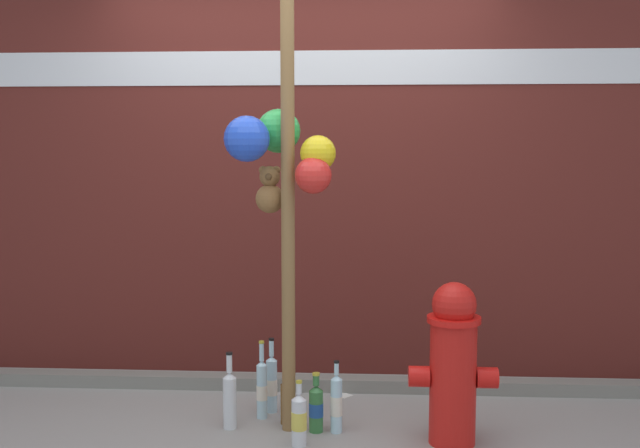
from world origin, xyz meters
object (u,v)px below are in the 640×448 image
object	(u,v)px
memorial_post	(282,109)
bottle_2	(272,383)
bottle_0	(230,398)
bottle_3	(316,407)
bottle_6	(299,419)
bottle_1	(336,403)
fire_hydrant	(453,363)
bottle_4	(262,388)
bottle_5	(286,400)

from	to	relation	value
memorial_post	bottle_2	xyz separation A→B (m)	(-0.09, 0.25, -1.50)
bottle_0	bottle_3	xyz separation A→B (m)	(0.46, -0.02, -0.03)
bottle_6	bottle_1	bearing A→B (deg)	46.28
memorial_post	bottle_2	bearing A→B (deg)	110.53
bottle_1	memorial_post	bearing A→B (deg)	172.74
memorial_post	fire_hydrant	world-z (taller)	memorial_post
bottle_4	bottle_6	bearing A→B (deg)	-57.49
bottle_1	bottle_3	xyz separation A→B (m)	(-0.11, 0.00, -0.03)
bottle_6	bottle_0	bearing A→B (deg)	151.36
bottle_2	fire_hydrant	bearing A→B (deg)	-22.10
bottle_6	bottle_2	bearing A→B (deg)	112.56
bottle_1	bottle_5	bearing A→B (deg)	158.58
bottle_5	bottle_3	bearing A→B (deg)	-31.72
bottle_4	bottle_5	size ratio (longest dim) A/B	1.42
bottle_0	bottle_1	size ratio (longest dim) A/B	1.07
fire_hydrant	bottle_0	distance (m)	1.18
fire_hydrant	bottle_4	size ratio (longest dim) A/B	1.90
bottle_2	bottle_4	world-z (taller)	bottle_4
bottle_3	fire_hydrant	bearing A→B (deg)	-8.95
bottle_5	memorial_post	bearing A→B (deg)	-95.48
bottle_1	bottle_5	size ratio (longest dim) A/B	1.26
bottle_0	bottle_5	size ratio (longest dim) A/B	1.36
bottle_0	bottle_3	size ratio (longest dim) A/B	1.31
bottle_2	bottle_6	xyz separation A→B (m)	(0.20, -0.47, -0.03)
fire_hydrant	bottle_3	xyz separation A→B (m)	(-0.69, 0.11, -0.28)
bottle_0	bottle_2	world-z (taller)	bottle_2
bottle_1	bottle_3	distance (m)	0.11
fire_hydrant	bottle_5	bearing A→B (deg)	166.10
bottle_0	bottle_6	distance (m)	0.44
bottle_1	bottle_2	bearing A→B (deg)	142.77
memorial_post	bottle_0	size ratio (longest dim) A/B	6.92
fire_hydrant	memorial_post	bearing A→B (deg)	170.76
fire_hydrant	bottle_0	xyz separation A→B (m)	(-1.15, 0.13, -0.25)
bottle_0	bottle_6	size ratio (longest dim) A/B	1.24
bottle_5	bottle_6	size ratio (longest dim) A/B	0.91
fire_hydrant	bottle_3	bearing A→B (deg)	171.05
memorial_post	bottle_4	distance (m)	1.51
bottle_1	bottle_5	distance (m)	0.30
bottle_0	bottle_4	bearing A→B (deg)	47.37
fire_hydrant	bottle_1	bearing A→B (deg)	169.81
memorial_post	bottle_5	size ratio (longest dim) A/B	9.38
bottle_2	bottle_4	xyz separation A→B (m)	(-0.04, -0.10, 0.00)
memorial_post	bottle_3	size ratio (longest dim) A/B	9.04
bottle_3	bottle_6	distance (m)	0.20
bottle_4	fire_hydrant	bearing A→B (deg)	-16.19
memorial_post	bottle_2	size ratio (longest dim) A/B	6.72
bottle_3	bottle_5	world-z (taller)	bottle_3
bottle_4	bottle_5	world-z (taller)	bottle_4
bottle_3	bottle_4	xyz separation A→B (m)	(-0.31, 0.18, 0.04)
bottle_0	bottle_4	distance (m)	0.22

